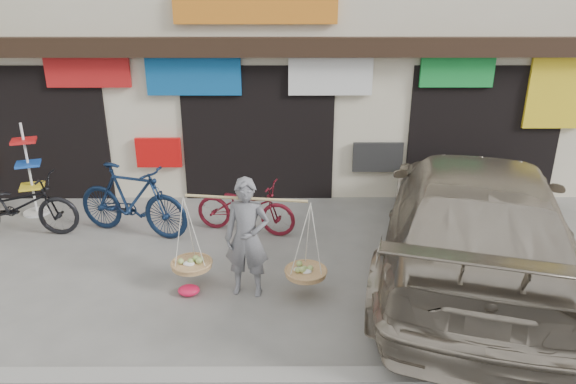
{
  "coord_description": "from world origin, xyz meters",
  "views": [
    {
      "loc": [
        0.56,
        -6.46,
        3.93
      ],
      "look_at": [
        0.59,
        0.9,
        1.12
      ],
      "focal_mm": 32.0,
      "sensor_mm": 36.0,
      "label": 1
    }
  ],
  "objects_px": {
    "bike_2": "(245,207)",
    "display_rack": "(31,178)",
    "street_vendor": "(247,242)",
    "suv": "(474,217)",
    "bike_0": "(18,205)",
    "bike_1": "(132,200)"
  },
  "relations": [
    {
      "from": "bike_2",
      "to": "display_rack",
      "type": "height_order",
      "value": "display_rack"
    },
    {
      "from": "street_vendor",
      "to": "display_rack",
      "type": "distance_m",
      "value": 5.15
    },
    {
      "from": "suv",
      "to": "display_rack",
      "type": "bearing_deg",
      "value": 0.28
    },
    {
      "from": "street_vendor",
      "to": "display_rack",
      "type": "relative_size",
      "value": 1.22
    },
    {
      "from": "suv",
      "to": "display_rack",
      "type": "xyz_separation_m",
      "value": [
        -7.59,
        2.26,
        -0.19
      ]
    },
    {
      "from": "bike_0",
      "to": "display_rack",
      "type": "distance_m",
      "value": 0.95
    },
    {
      "from": "street_vendor",
      "to": "bike_1",
      "type": "distance_m",
      "value": 2.88
    },
    {
      "from": "bike_0",
      "to": "suv",
      "type": "distance_m",
      "value": 7.54
    },
    {
      "from": "suv",
      "to": "bike_0",
      "type": "bearing_deg",
      "value": 6.64
    },
    {
      "from": "suv",
      "to": "bike_2",
      "type": "bearing_deg",
      "value": -5.46
    },
    {
      "from": "bike_1",
      "to": "suv",
      "type": "bearing_deg",
      "value": -85.28
    },
    {
      "from": "bike_0",
      "to": "suv",
      "type": "xyz_separation_m",
      "value": [
        7.41,
        -1.34,
        0.36
      ]
    },
    {
      "from": "bike_0",
      "to": "display_rack",
      "type": "height_order",
      "value": "display_rack"
    },
    {
      "from": "display_rack",
      "to": "suv",
      "type": "bearing_deg",
      "value": -16.63
    },
    {
      "from": "street_vendor",
      "to": "bike_2",
      "type": "relative_size",
      "value": 1.2
    },
    {
      "from": "street_vendor",
      "to": "bike_0",
      "type": "height_order",
      "value": "street_vendor"
    },
    {
      "from": "bike_2",
      "to": "suv",
      "type": "xyz_separation_m",
      "value": [
        3.48,
        -1.43,
        0.43
      ]
    },
    {
      "from": "street_vendor",
      "to": "bike_2",
      "type": "distance_m",
      "value": 2.04
    },
    {
      "from": "bike_0",
      "to": "bike_1",
      "type": "distance_m",
      "value": 1.99
    },
    {
      "from": "bike_1",
      "to": "street_vendor",
      "type": "bearing_deg",
      "value": -113.43
    },
    {
      "from": "bike_0",
      "to": "bike_1",
      "type": "bearing_deg",
      "value": -90.43
    },
    {
      "from": "bike_1",
      "to": "suv",
      "type": "xyz_separation_m",
      "value": [
        5.43,
        -1.35,
        0.26
      ]
    }
  ]
}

